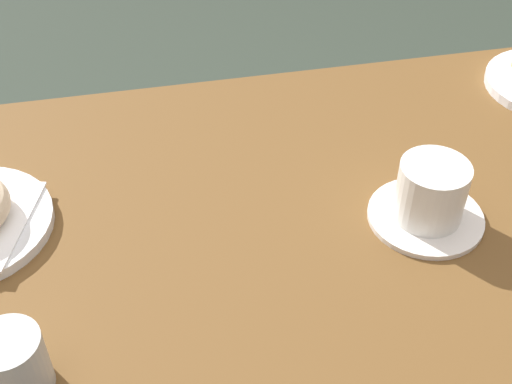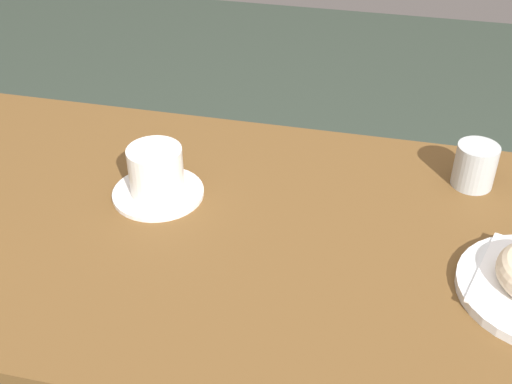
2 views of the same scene
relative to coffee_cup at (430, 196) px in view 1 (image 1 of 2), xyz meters
The scene contains 3 objects.
table 0.21m from the coffee_cup, 160.72° to the left, with size 1.29×0.61×0.76m.
coffee_cup is the anchor object (origin of this frame).
sugar_jar 0.48m from the coffee_cup, 163.53° to the right, with size 0.06×0.06×0.07m, color #AEB4B3.
Camera 1 is at (-0.16, -0.59, 1.32)m, focal length 47.67 mm.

